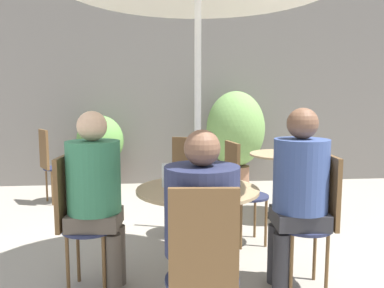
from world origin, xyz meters
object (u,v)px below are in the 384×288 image
Objects in this scene: bistro_chair_5 at (50,160)px; cafe_table_far at (284,168)px; seated_person_0 at (96,187)px; seated_person_2 at (298,185)px; cafe_table_near at (198,208)px; potted_plant_1 at (235,132)px; bistro_chair_2 at (319,211)px; beer_glass_0 at (166,175)px; bistro_chair_4 at (239,184)px; bistro_chair_0 at (75,212)px; seated_person_1 at (202,226)px; beer_glass_1 at (227,179)px; potted_plant_0 at (101,149)px; bistro_chair_3 at (186,177)px; bistro_chair_1 at (203,266)px.

cafe_table_far is at bearing -138.52° from bistro_chair_5.
seated_person_0 is 0.98× the size of seated_person_2.
potted_plant_1 is (0.86, 2.87, 0.25)m from cafe_table_near.
beer_glass_0 is (-1.03, 0.12, 0.24)m from bistro_chair_2.
potted_plant_1 is (2.46, 0.56, 0.27)m from bistro_chair_5.
bistro_chair_5 is 2.44m from seated_person_0.
bistro_chair_5 is at bearing -167.09° from potted_plant_1.
bistro_chair_4 reaches higher than cafe_table_near.
bistro_chair_0 reaches higher than cafe_table_near.
bistro_chair_0 is 0.76× the size of seated_person_0.
seated_person_1 is at bearing -104.53° from potted_plant_1.
potted_plant_1 reaches higher than seated_person_1.
beer_glass_1 is (-0.28, -0.89, 0.25)m from bistro_chair_4.
seated_person_2 is (0.73, 0.62, 0.05)m from seated_person_1.
bistro_chair_5 is at bearing -129.98° from bistro_chair_2.
cafe_table_far is at bearing 59.72° from beer_glass_1.
bistro_chair_2 is 0.23m from seated_person_2.
cafe_table_far is at bearing -51.57° from bistro_chair_4.
cafe_table_near is 0.77× the size of potted_plant_0.
seated_person_0 is at bearing -105.67° from bistro_chair_3.
bistro_chair_2 is at bearing -90.00° from seated_person_0.
bistro_chair_1 is (-1.18, -2.30, -0.01)m from cafe_table_far.
bistro_chair_4 is at bearing -100.92° from potted_plant_1.
bistro_chair_0 is at bearing -90.00° from bistro_chair_2.
cafe_table_far is 2.40m from bistro_chair_0.
seated_person_2 is 2.93m from potted_plant_1.
bistro_chair_3 is (-0.81, 1.20, 0.00)m from bistro_chair_2.
potted_plant_0 is at bearing -73.92° from bistro_chair_5.
seated_person_2 is 0.51m from beer_glass_1.
cafe_table_near is 0.66× the size of seated_person_2.
potted_plant_0 reaches higher than bistro_chair_0.
bistro_chair_2 is at bearing -90.00° from bistro_chair_0.
bistro_chair_2 is (0.88, 0.75, 0.00)m from bistro_chair_1.
beer_glass_1 is at bearing -104.73° from bistro_chair_1.
bistro_chair_5 reaches higher than beer_glass_0.
seated_person_0 is (-0.69, -1.08, 0.17)m from bistro_chair_3.
seated_person_1 is at bearing -90.00° from bistro_chair_1.
seated_person_1 is 7.32× the size of beer_glass_0.
bistro_chair_3 and bistro_chair_5 have the same top height.
seated_person_2 is at bearing -90.00° from bistro_chair_0.
seated_person_1 is at bearing -50.59° from bistro_chair_2.
bistro_chair_3 is at bearing 89.49° from cafe_table_near.
bistro_chair_0 is 0.87× the size of potted_plant_0.
bistro_chair_5 is 0.66× the size of potted_plant_1.
bistro_chair_1 is at bearing -75.45° from bistro_chair_3.
seated_person_0 is 0.47m from beer_glass_0.
bistro_chair_3 is 5.25× the size of beer_glass_1.
seated_person_0 is 7.73× the size of beer_glass_0.
bistro_chair_5 is (-2.41, 2.37, 0.00)m from bistro_chair_2.
bistro_chair_0 is 1.51m from seated_person_2.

